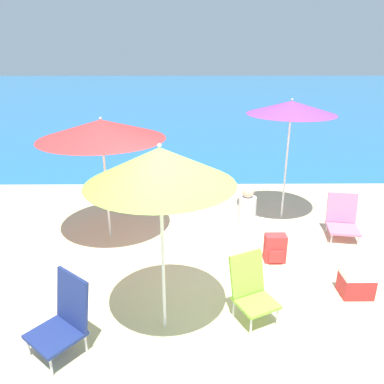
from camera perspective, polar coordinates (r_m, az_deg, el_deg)
ground_plane at (r=4.89m, az=3.88°, el=-17.33°), size 60.00×60.00×0.00m
sea_water at (r=28.60m, az=0.19°, el=14.81°), size 60.00×40.00×0.01m
beach_umbrella_red at (r=6.07m, az=-13.65°, el=9.26°), size 2.01×2.01×2.05m
beach_umbrella_lime at (r=3.69m, az=-4.89°, el=3.94°), size 1.52×1.52×2.18m
beach_umbrella_purple at (r=6.87m, az=14.91°, el=12.30°), size 1.56×1.56×2.24m
beach_chair_navy at (r=4.34m, az=-18.85°, el=-17.45°), size 0.73×0.73×0.84m
beach_chair_lime at (r=4.60m, az=8.99°, el=-14.16°), size 0.61×0.64×0.78m
beach_chair_pink at (r=6.92m, az=21.93°, el=-3.72°), size 0.59×0.65×0.71m
person_seated_near at (r=6.44m, az=8.34°, el=-3.57°), size 0.51×0.49×0.91m
backpack_red at (r=5.83m, az=12.54°, el=-8.41°), size 0.32×0.22×0.44m
cooler_box at (r=5.44m, az=23.74°, el=-12.54°), size 0.40×0.32×0.36m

